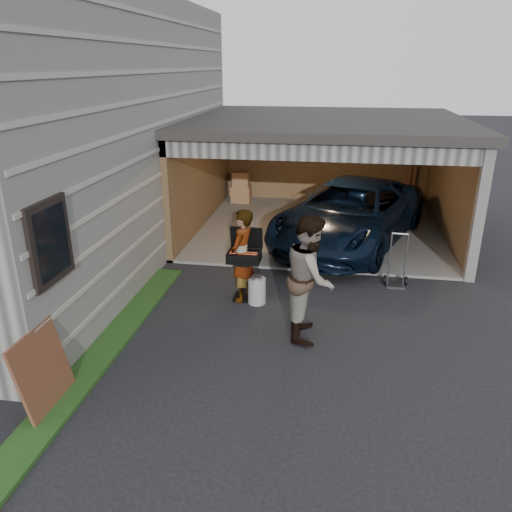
% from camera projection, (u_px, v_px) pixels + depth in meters
% --- Properties ---
extents(ground, '(80.00, 80.00, 0.00)m').
position_uv_depth(ground, '(251.00, 358.00, 7.49)').
color(ground, black).
rests_on(ground, ground).
extents(house, '(7.00, 11.00, 5.50)m').
position_uv_depth(house, '(15.00, 130.00, 11.08)').
color(house, '#474744').
rests_on(house, ground).
extents(groundcover_strip, '(0.50, 8.00, 0.06)m').
position_uv_depth(groundcover_strip, '(78.00, 382.00, 6.90)').
color(groundcover_strip, '#193814').
rests_on(groundcover_strip, ground).
extents(garage, '(6.80, 6.30, 2.90)m').
position_uv_depth(garage, '(324.00, 157.00, 12.96)').
color(garage, '#605E59').
rests_on(garage, ground).
extents(minivan, '(4.18, 5.85, 1.48)m').
position_uv_depth(minivan, '(350.00, 216.00, 11.91)').
color(minivan, black).
rests_on(minivan, ground).
extents(woman, '(0.54, 0.71, 1.74)m').
position_uv_depth(woman, '(242.00, 256.00, 9.07)').
color(woman, silver).
rests_on(woman, ground).
extents(man, '(0.79, 1.00, 2.02)m').
position_uv_depth(man, '(310.00, 277.00, 7.82)').
color(man, '#3E1E18').
rests_on(man, ground).
extents(bbq_grill, '(0.60, 0.53, 1.34)m').
position_uv_depth(bbq_grill, '(244.00, 259.00, 9.15)').
color(bbq_grill, black).
rests_on(bbq_grill, ground).
extents(propane_tank, '(0.34, 0.34, 0.49)m').
position_uv_depth(propane_tank, '(257.00, 291.00, 9.15)').
color(propane_tank, '#B5B4B0').
rests_on(propane_tank, ground).
extents(plywood_panel, '(0.27, 0.96, 1.06)m').
position_uv_depth(plywood_panel, '(43.00, 371.00, 6.28)').
color(plywood_panel, brown).
rests_on(plywood_panel, ground).
extents(hand_truck, '(0.45, 0.34, 1.10)m').
position_uv_depth(hand_truck, '(396.00, 276.00, 9.88)').
color(hand_truck, slate).
rests_on(hand_truck, ground).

